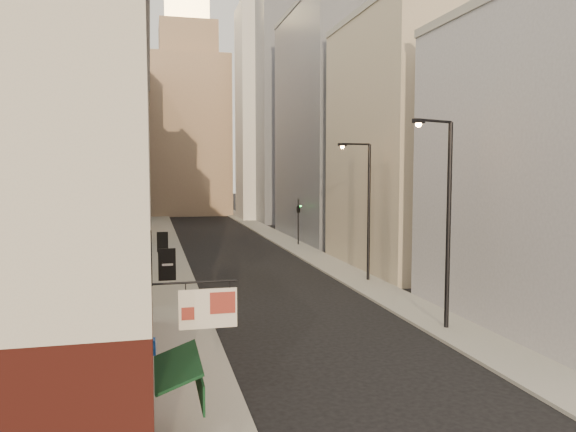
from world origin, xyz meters
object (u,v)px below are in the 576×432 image
object	(u,v)px
streetlamp_near	(445,212)
traffic_light_right	(298,209)
clock_tower	(189,117)
white_tower	(263,104)
streetlamp_mid	(366,203)

from	to	relation	value
streetlamp_near	traffic_light_right	size ratio (longest dim) A/B	2.07
clock_tower	traffic_light_right	distance (m)	49.99
streetlamp_near	clock_tower	bearing A→B (deg)	73.72
white_tower	traffic_light_right	distance (m)	36.59
traffic_light_right	streetlamp_mid	bearing A→B (deg)	82.22
white_tower	streetlamp_near	size ratio (longest dim) A/B	4.01
clock_tower	streetlamp_near	distance (m)	80.77
white_tower	streetlamp_mid	distance (m)	54.80
clock_tower	streetlamp_mid	distance (m)	68.65
streetlamp_mid	clock_tower	bearing A→B (deg)	87.27
white_tower	traffic_light_right	size ratio (longest dim) A/B	8.30
clock_tower	streetlamp_mid	bearing A→B (deg)	-83.38
white_tower	streetlamp_mid	bearing A→B (deg)	-93.46
clock_tower	streetlamp_mid	world-z (taller)	clock_tower
white_tower	traffic_light_right	world-z (taller)	white_tower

